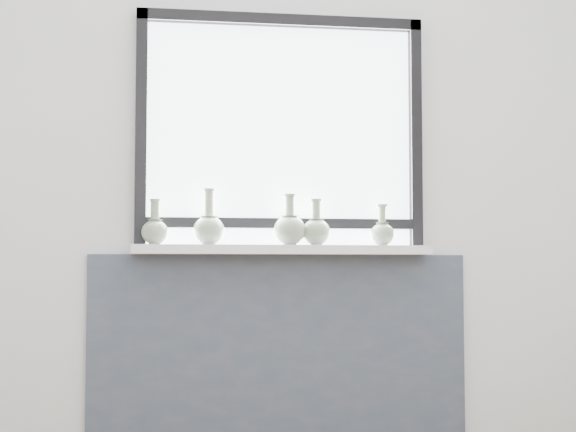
{
  "coord_description": "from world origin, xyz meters",
  "views": [
    {
      "loc": [
        -0.54,
        -2.15,
        0.78
      ],
      "look_at": [
        0.0,
        1.55,
        1.02
      ],
      "focal_mm": 55.0,
      "sensor_mm": 36.0,
      "label": 1
    }
  ],
  "objects": [
    {
      "name": "vase_d",
      "position": [
        0.15,
        1.71,
        0.97
      ],
      "size": [
        0.13,
        0.13,
        0.21
      ],
      "rotation": [
        0.0,
        0.0,
        -0.31
      ],
      "color": "gray",
      "rests_on": "windowsill"
    },
    {
      "name": "vase_a",
      "position": [
        -0.56,
        1.7,
        0.96
      ],
      "size": [
        0.12,
        0.12,
        0.2
      ],
      "rotation": [
        0.0,
        0.0,
        -0.35
      ],
      "color": "gray",
      "rests_on": "windowsill"
    },
    {
      "name": "back_wall",
      "position": [
        0.0,
        1.81,
        1.3
      ],
      "size": [
        3.6,
        0.02,
        2.6
      ],
      "primitive_type": "cube",
      "color": "silver",
      "rests_on": "ground"
    },
    {
      "name": "apron_panel",
      "position": [
        0.0,
        1.78,
        0.43
      ],
      "size": [
        1.7,
        0.03,
        0.86
      ],
      "primitive_type": "cube",
      "color": "#434A56",
      "rests_on": "ground"
    },
    {
      "name": "windowsill",
      "position": [
        0.0,
        1.71,
        0.88
      ],
      "size": [
        1.32,
        0.18,
        0.04
      ],
      "primitive_type": "cube",
      "color": "white",
      "rests_on": "apron_panel"
    },
    {
      "name": "window",
      "position": [
        0.0,
        1.77,
        1.44
      ],
      "size": [
        1.3,
        0.06,
        1.05
      ],
      "color": "black",
      "rests_on": "windowsill"
    },
    {
      "name": "vase_c",
      "position": [
        0.03,
        1.7,
        0.98
      ],
      "size": [
        0.14,
        0.14,
        0.23
      ],
      "rotation": [
        0.0,
        0.0,
        -0.29
      ],
      "color": "gray",
      "rests_on": "windowsill"
    },
    {
      "name": "vase_b",
      "position": [
        -0.33,
        1.72,
        0.98
      ],
      "size": [
        0.14,
        0.14,
        0.25
      ],
      "rotation": [
        0.0,
        0.0,
        0.13
      ],
      "color": "gray",
      "rests_on": "windowsill"
    },
    {
      "name": "vase_e",
      "position": [
        0.45,
        1.71,
        0.96
      ],
      "size": [
        0.11,
        0.11,
        0.19
      ],
      "rotation": [
        0.0,
        0.0,
        -0.37
      ],
      "color": "gray",
      "rests_on": "windowsill"
    }
  ]
}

